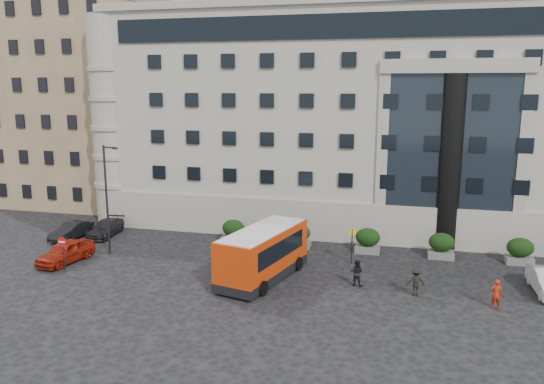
{
  "coord_description": "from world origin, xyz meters",
  "views": [
    {
      "loc": [
        8.64,
        -30.36,
        12.2
      ],
      "look_at": [
        0.05,
        4.04,
        5.0
      ],
      "focal_mm": 35.0,
      "sensor_mm": 36.0,
      "label": 1
    }
  ],
  "objects_px": {
    "hedge_d": "(441,245)",
    "hedge_e": "(520,251)",
    "no_entry_sign": "(63,247)",
    "pedestrian_b": "(357,273)",
    "street_lamp": "(107,195)",
    "bus_stop_sign": "(352,240)",
    "hedge_a": "(233,231)",
    "parked_car_a": "(66,252)",
    "parked_car_d": "(130,213)",
    "hedge_c": "(368,240)",
    "parked_car_b": "(72,231)",
    "parked_car_c": "(105,228)",
    "pedestrian_c": "(416,281)",
    "minibus": "(263,252)",
    "pedestrian_a": "(496,294)",
    "red_truck": "(153,196)",
    "hedge_b": "(299,236)"
  },
  "relations": [
    {
      "from": "minibus",
      "to": "parked_car_d",
      "type": "xyz_separation_m",
      "value": [
        -15.59,
        11.32,
        -1.09
      ]
    },
    {
      "from": "street_lamp",
      "to": "bus_stop_sign",
      "type": "relative_size",
      "value": 3.17
    },
    {
      "from": "hedge_a",
      "to": "hedge_d",
      "type": "relative_size",
      "value": 1.0
    },
    {
      "from": "hedge_e",
      "to": "pedestrian_a",
      "type": "xyz_separation_m",
      "value": [
        -2.8,
        -8.4,
        -0.09
      ]
    },
    {
      "from": "street_lamp",
      "to": "no_entry_sign",
      "type": "bearing_deg",
      "value": -104.72
    },
    {
      "from": "bus_stop_sign",
      "to": "pedestrian_b",
      "type": "distance_m",
      "value": 4.22
    },
    {
      "from": "no_entry_sign",
      "to": "pedestrian_b",
      "type": "height_order",
      "value": "no_entry_sign"
    },
    {
      "from": "hedge_d",
      "to": "street_lamp",
      "type": "distance_m",
      "value": 24.27
    },
    {
      "from": "parked_car_c",
      "to": "pedestrian_b",
      "type": "height_order",
      "value": "pedestrian_b"
    },
    {
      "from": "hedge_c",
      "to": "hedge_d",
      "type": "relative_size",
      "value": 1.0
    },
    {
      "from": "no_entry_sign",
      "to": "parked_car_a",
      "type": "xyz_separation_m",
      "value": [
        -0.9,
        1.5,
        -0.89
      ]
    },
    {
      "from": "no_entry_sign",
      "to": "parked_car_a",
      "type": "distance_m",
      "value": 1.96
    },
    {
      "from": "hedge_e",
      "to": "red_truck",
      "type": "bearing_deg",
      "value": 164.6
    },
    {
      "from": "parked_car_b",
      "to": "parked_car_a",
      "type": "bearing_deg",
      "value": -53.16
    },
    {
      "from": "minibus",
      "to": "parked_car_d",
      "type": "relative_size",
      "value": 1.65
    },
    {
      "from": "hedge_a",
      "to": "parked_car_c",
      "type": "relative_size",
      "value": 0.42
    },
    {
      "from": "pedestrian_b",
      "to": "pedestrian_c",
      "type": "height_order",
      "value": "pedestrian_c"
    },
    {
      "from": "hedge_b",
      "to": "bus_stop_sign",
      "type": "bearing_deg",
      "value": -33.07
    },
    {
      "from": "hedge_a",
      "to": "parked_car_a",
      "type": "bearing_deg",
      "value": -143.46
    },
    {
      "from": "hedge_a",
      "to": "parked_car_a",
      "type": "distance_m",
      "value": 12.33
    },
    {
      "from": "hedge_c",
      "to": "pedestrian_a",
      "type": "distance_m",
      "value": 11.33
    },
    {
      "from": "hedge_c",
      "to": "pedestrian_a",
      "type": "bearing_deg",
      "value": -47.88
    },
    {
      "from": "hedge_a",
      "to": "pedestrian_c",
      "type": "distance_m",
      "value": 15.66
    },
    {
      "from": "hedge_a",
      "to": "street_lamp",
      "type": "height_order",
      "value": "street_lamp"
    },
    {
      "from": "hedge_b",
      "to": "parked_car_d",
      "type": "xyz_separation_m",
      "value": [
        -16.5,
        4.26,
        -0.24
      ]
    },
    {
      "from": "no_entry_sign",
      "to": "parked_car_c",
      "type": "distance_m",
      "value": 8.39
    },
    {
      "from": "street_lamp",
      "to": "parked_car_b",
      "type": "xyz_separation_m",
      "value": [
        -5.06,
        2.66,
        -3.7
      ]
    },
    {
      "from": "bus_stop_sign",
      "to": "parked_car_d",
      "type": "relative_size",
      "value": 0.51
    },
    {
      "from": "bus_stop_sign",
      "to": "minibus",
      "type": "height_order",
      "value": "minibus"
    },
    {
      "from": "parked_car_a",
      "to": "pedestrian_c",
      "type": "distance_m",
      "value": 23.61
    },
    {
      "from": "red_truck",
      "to": "parked_car_b",
      "type": "bearing_deg",
      "value": -88.65
    },
    {
      "from": "hedge_c",
      "to": "hedge_e",
      "type": "bearing_deg",
      "value": 0.0
    },
    {
      "from": "minibus",
      "to": "pedestrian_c",
      "type": "relative_size",
      "value": 4.78
    },
    {
      "from": "parked_car_b",
      "to": "no_entry_sign",
      "type": "bearing_deg",
      "value": -53.12
    },
    {
      "from": "parked_car_b",
      "to": "parked_car_c",
      "type": "distance_m",
      "value": 2.61
    },
    {
      "from": "red_truck",
      "to": "pedestrian_b",
      "type": "xyz_separation_m",
      "value": [
        21.48,
        -15.7,
        -0.47
      ]
    },
    {
      "from": "hedge_e",
      "to": "bus_stop_sign",
      "type": "xyz_separation_m",
      "value": [
        -11.3,
        -2.8,
        0.8
      ]
    },
    {
      "from": "parked_car_a",
      "to": "pedestrian_a",
      "type": "xyz_separation_m",
      "value": [
        27.9,
        -1.07,
        0.08
      ]
    },
    {
      "from": "hedge_d",
      "to": "hedge_e",
      "type": "xyz_separation_m",
      "value": [
        5.2,
        0.0,
        0.0
      ]
    },
    {
      "from": "hedge_e",
      "to": "pedestrian_b",
      "type": "relative_size",
      "value": 1.08
    },
    {
      "from": "bus_stop_sign",
      "to": "no_entry_sign",
      "type": "distance_m",
      "value": 19.46
    },
    {
      "from": "hedge_d",
      "to": "parked_car_d",
      "type": "relative_size",
      "value": 0.37
    },
    {
      "from": "red_truck",
      "to": "no_entry_sign",
      "type": "bearing_deg",
      "value": -72.4
    },
    {
      "from": "red_truck",
      "to": "pedestrian_c",
      "type": "bearing_deg",
      "value": -23.02
    },
    {
      "from": "street_lamp",
      "to": "pedestrian_a",
      "type": "xyz_separation_m",
      "value": [
        25.94,
        -3.6,
        -3.53
      ]
    },
    {
      "from": "street_lamp",
      "to": "parked_car_d",
      "type": "height_order",
      "value": "street_lamp"
    },
    {
      "from": "parked_car_b",
      "to": "parked_car_c",
      "type": "xyz_separation_m",
      "value": [
        2.18,
        1.43,
        -0.03
      ]
    },
    {
      "from": "hedge_c",
      "to": "parked_car_b",
      "type": "bearing_deg",
      "value": -174.76
    },
    {
      "from": "hedge_e",
      "to": "street_lamp",
      "type": "relative_size",
      "value": 0.23
    },
    {
      "from": "hedge_b",
      "to": "hedge_d",
      "type": "distance_m",
      "value": 10.4
    }
  ]
}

